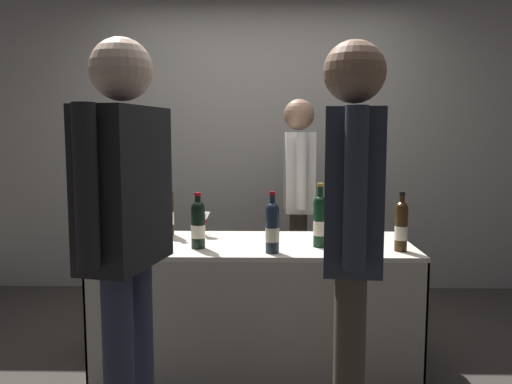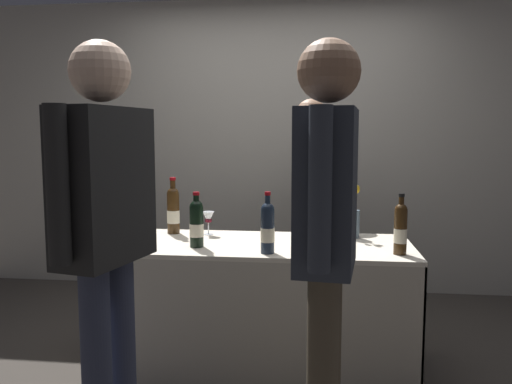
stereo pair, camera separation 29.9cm
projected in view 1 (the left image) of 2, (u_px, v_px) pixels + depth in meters
name	position (u px, v px, depth m)	size (l,w,h in m)	color
ground_plane	(256.00, 365.00, 3.12)	(12.00, 12.00, 0.00)	#38332D
back_partition	(259.00, 147.00, 4.61)	(5.77, 0.12, 2.54)	#9E998E
tasting_table	(256.00, 281.00, 3.06)	(1.81, 0.73, 0.75)	beige
featured_wine_bottle	(198.00, 224.00, 2.87)	(0.08, 0.08, 0.31)	black
display_bottle_0	(401.00, 226.00, 2.80)	(0.07, 0.07, 0.33)	#38230F
display_bottle_1	(135.00, 222.00, 2.96)	(0.07, 0.07, 0.32)	#192333
display_bottle_2	(320.00, 220.00, 2.91)	(0.07, 0.07, 0.36)	black
display_bottle_3	(168.00, 211.00, 3.25)	(0.08, 0.08, 0.36)	#38230F
display_bottle_4	(272.00, 227.00, 2.76)	(0.08, 0.08, 0.33)	#192333
wine_glass_near_vendor	(204.00, 219.00, 3.23)	(0.08, 0.08, 0.15)	silver
flower_vase	(348.00, 217.00, 3.22)	(0.09, 0.09, 0.36)	slate
vendor_presenter	(299.00, 188.00, 3.86)	(0.22, 0.61, 1.64)	#4C4233
taster_foreground_right	(125.00, 217.00, 2.02)	(0.30, 0.59, 1.75)	#2D3347
taster_foreground_left	(351.00, 222.00, 2.01)	(0.25, 0.55, 1.74)	#4C4233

